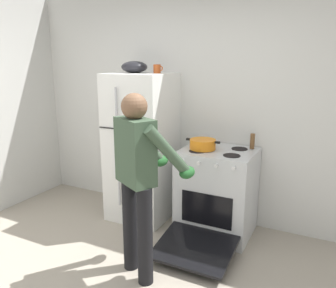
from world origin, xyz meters
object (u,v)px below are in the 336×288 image
(refrigerator, at_px, (142,147))
(stove_range, at_px, (216,193))
(coffee_mug, at_px, (157,69))
(pepper_mill, at_px, (252,141))
(person_cook, at_px, (140,171))
(red_pot, at_px, (203,144))
(mixing_bowl, at_px, (134,67))

(refrigerator, distance_m, stove_range, 1.01)
(stove_range, relative_size, coffee_mug, 10.98)
(refrigerator, bearing_deg, pepper_mill, 9.23)
(stove_range, xyz_separation_m, pepper_mill, (0.30, 0.22, 0.56))
(person_cook, height_order, coffee_mug, coffee_mug)
(refrigerator, xyz_separation_m, person_cook, (0.59, -1.02, 0.10))
(refrigerator, xyz_separation_m, red_pot, (0.77, -0.05, 0.14))
(refrigerator, xyz_separation_m, stove_range, (0.93, -0.02, -0.40))
(stove_range, height_order, red_pot, red_pot)
(red_pot, bearing_deg, coffee_mug, 170.39)
(coffee_mug, relative_size, mixing_bowl, 0.39)
(refrigerator, relative_size, stove_range, 1.38)
(stove_range, relative_size, pepper_mill, 7.64)
(red_pot, relative_size, mixing_bowl, 1.28)
(refrigerator, relative_size, mixing_bowl, 5.87)
(refrigerator, bearing_deg, red_pot, -3.68)
(refrigerator, height_order, coffee_mug, coffee_mug)
(coffee_mug, relative_size, pepper_mill, 0.70)
(mixing_bowl, bearing_deg, person_cook, -56.59)
(refrigerator, height_order, mixing_bowl, mixing_bowl)
(red_pot, bearing_deg, stove_range, 11.30)
(pepper_mill, bearing_deg, mixing_bowl, -171.34)
(mixing_bowl, bearing_deg, refrigerator, -0.21)
(pepper_mill, height_order, mixing_bowl, mixing_bowl)
(refrigerator, distance_m, pepper_mill, 1.26)
(refrigerator, distance_m, person_cook, 1.18)
(red_pot, bearing_deg, refrigerator, 176.32)
(refrigerator, xyz_separation_m, mixing_bowl, (-0.08, 0.00, 0.92))
(refrigerator, bearing_deg, person_cook, -59.83)
(stove_range, xyz_separation_m, coffee_mug, (-0.75, 0.07, 1.29))
(refrigerator, xyz_separation_m, pepper_mill, (1.23, 0.20, 0.16))
(stove_range, xyz_separation_m, person_cook, (-0.34, -1.00, 0.50))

